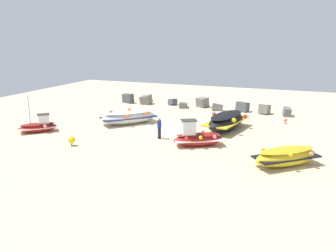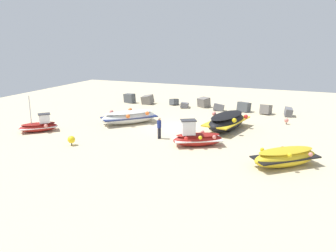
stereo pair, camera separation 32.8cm
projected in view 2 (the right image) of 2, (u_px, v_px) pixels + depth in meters
The scene contains 10 objects.
ground_plane at pixel (173, 127), 29.88m from camera, with size 51.14×51.14×0.00m, color beige.
fishing_boat_0 at pixel (227, 121), 28.92m from camera, with size 3.12×5.59×1.40m.
fishing_boat_1 at pixel (197, 138), 24.67m from camera, with size 3.68×2.84×1.94m.
fishing_boat_2 at pixel (129, 117), 30.98m from camera, with size 4.76×4.88×1.21m.
fishing_boat_3 at pixel (39, 126), 28.44m from camera, with size 2.93×2.94×3.01m.
fishing_boat_4 at pixel (286, 157), 20.82m from camera, with size 4.12×3.89×1.15m.
person_walking at pixel (159, 127), 26.35m from camera, with size 0.32×0.32×1.63m.
breakwater_rocks at pixel (198, 104), 37.73m from camera, with size 18.89×2.61×1.22m.
mooring_buoy_0 at pixel (71, 140), 24.86m from camera, with size 0.53×0.53×0.69m.
mooring_buoy_1 at pixel (286, 120), 30.82m from camera, with size 0.38×0.38×0.54m.
Camera 2 is at (10.58, -26.89, 7.60)m, focal length 37.34 mm.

